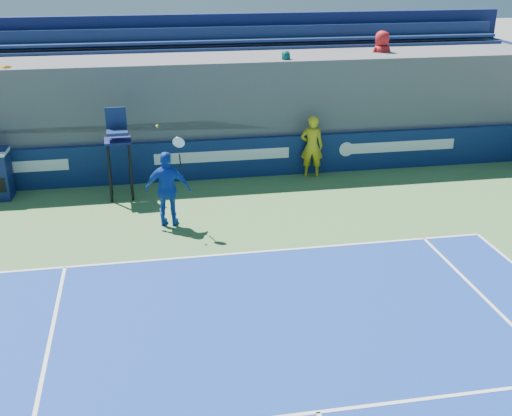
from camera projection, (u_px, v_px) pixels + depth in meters
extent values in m
imported|color=gold|center=(312.00, 146.00, 19.02)|extent=(0.75, 0.56, 1.85)
cube|color=white|center=(253.00, 252.00, 14.47)|extent=(10.97, 0.07, 0.00)
cube|color=white|center=(318.00, 412.00, 9.47)|extent=(8.23, 0.07, 0.00)
cube|color=#0D1F4E|center=(222.00, 159.00, 19.01)|extent=(20.40, 0.20, 1.20)
cube|color=white|center=(9.00, 168.00, 17.87)|extent=(3.20, 0.01, 0.32)
cube|color=white|center=(223.00, 156.00, 18.87)|extent=(4.00, 0.01, 0.32)
cube|color=white|center=(399.00, 146.00, 19.79)|extent=(3.60, 0.01, 0.32)
cylinder|color=white|center=(346.00, 149.00, 19.50)|extent=(0.44, 0.01, 0.44)
cylinder|color=black|center=(110.00, 174.00, 17.09)|extent=(0.07, 0.07, 1.60)
cylinder|color=black|center=(131.00, 173.00, 17.20)|extent=(0.07, 0.07, 1.60)
cylinder|color=black|center=(110.00, 168.00, 17.60)|extent=(0.07, 0.07, 1.60)
cylinder|color=black|center=(130.00, 166.00, 17.71)|extent=(0.07, 0.07, 1.60)
cube|color=#0F144D|center=(118.00, 141.00, 17.09)|extent=(0.73, 0.73, 0.06)
cube|color=#15214F|center=(117.00, 133.00, 16.90)|extent=(0.57, 0.47, 0.08)
cube|color=#132047|center=(116.00, 118.00, 17.12)|extent=(0.55, 0.08, 0.60)
imported|color=#153FAB|center=(168.00, 189.00, 15.59)|extent=(1.17, 0.68, 1.88)
cylinder|color=black|center=(180.00, 161.00, 15.22)|extent=(0.08, 0.16, 0.39)
torus|color=silver|center=(179.00, 142.00, 14.98)|extent=(0.31, 0.19, 0.29)
cylinder|color=white|center=(179.00, 142.00, 14.98)|extent=(0.26, 0.15, 0.24)
sphere|color=#CCDE31|center=(157.00, 126.00, 14.91)|extent=(0.07, 0.07, 0.07)
cube|color=#54555A|center=(214.00, 108.00, 20.34)|extent=(20.40, 3.60, 3.38)
cube|color=#54555A|center=(219.00, 125.00, 19.19)|extent=(20.40, 0.90, 0.55)
cube|color=navy|center=(219.00, 111.00, 18.92)|extent=(20.00, 0.45, 0.08)
cube|color=navy|center=(218.00, 102.00, 19.07)|extent=(20.00, 0.06, 0.45)
cube|color=#54555A|center=(215.00, 101.00, 19.80)|extent=(20.40, 0.90, 0.55)
cube|color=navy|center=(215.00, 86.00, 19.53)|extent=(20.00, 0.45, 0.08)
cube|color=navy|center=(214.00, 78.00, 19.69)|extent=(20.00, 0.06, 0.45)
cube|color=#54555A|center=(211.00, 78.00, 20.42)|extent=(20.40, 0.90, 0.55)
cube|color=navy|center=(211.00, 63.00, 20.15)|extent=(20.00, 0.45, 0.08)
cube|color=navy|center=(210.00, 55.00, 20.30)|extent=(20.00, 0.06, 0.45)
cube|color=#54555A|center=(208.00, 56.00, 21.03)|extent=(20.40, 0.90, 0.55)
cube|color=navy|center=(208.00, 41.00, 20.76)|extent=(20.00, 0.45, 0.08)
cube|color=navy|center=(207.00, 34.00, 20.92)|extent=(20.00, 0.06, 0.45)
cube|color=#0C1647|center=(207.00, 81.00, 21.93)|extent=(20.80, 0.30, 4.40)
cube|color=#0C1647|center=(512.00, 96.00, 22.05)|extent=(0.30, 3.90, 3.40)
imported|color=gold|center=(8.00, 96.00, 17.74)|extent=(0.84, 0.66, 1.68)
imported|color=white|center=(126.00, 94.00, 18.31)|extent=(1.03, 0.67, 1.50)
imported|color=teal|center=(286.00, 82.00, 19.02)|extent=(1.10, 0.46, 1.87)
imported|color=#B4191B|center=(381.00, 58.00, 20.20)|extent=(0.92, 0.69, 1.71)
imported|color=black|center=(479.00, 80.00, 20.09)|extent=(0.66, 0.52, 1.62)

